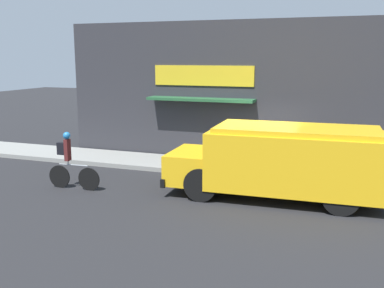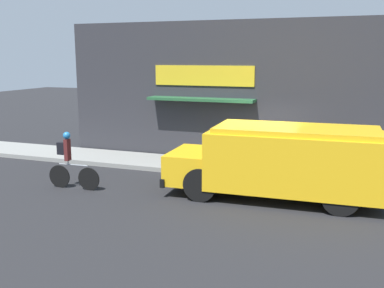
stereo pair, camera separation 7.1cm
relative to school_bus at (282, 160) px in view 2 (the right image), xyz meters
The scene contains 6 objects.
ground_plane 2.10m from the school_bus, 126.19° to the left, with size 70.00×70.00×0.00m, color #232326.
sidewalk 2.88m from the school_bus, 113.26° to the left, with size 28.00×2.04×0.16m.
storefront 4.10m from the school_bus, 107.24° to the left, with size 15.72×0.85×5.14m.
school_bus is the anchor object (origin of this frame).
cyclist 6.17m from the school_bus, 168.84° to the right, with size 1.67×0.21×1.71m.
trash_bin 2.50m from the school_bus, 100.36° to the left, with size 0.49×0.49×0.74m.
Camera 2 is at (2.85, -13.51, 3.86)m, focal length 42.00 mm.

